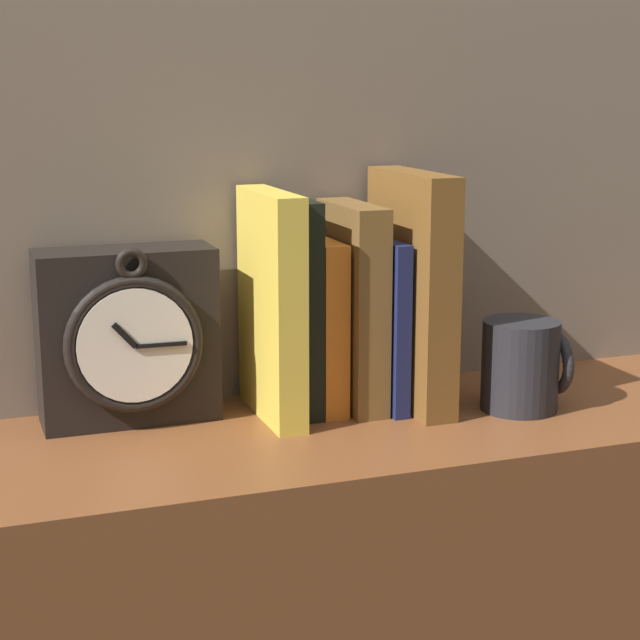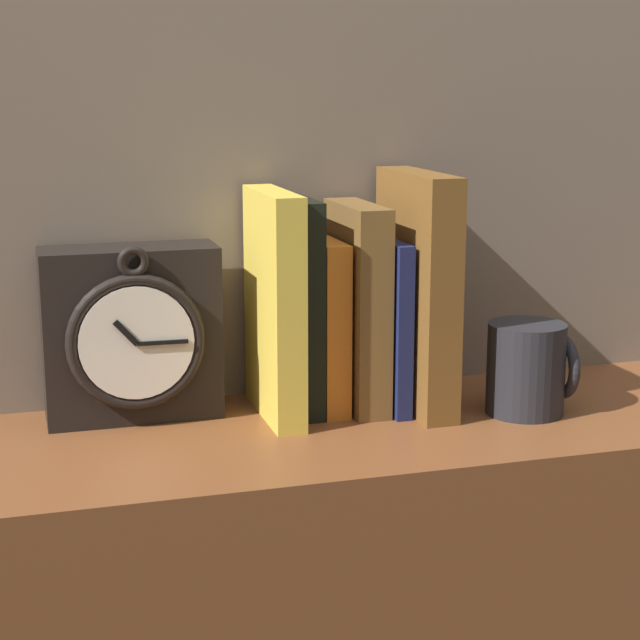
{
  "view_description": "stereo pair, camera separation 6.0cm",
  "coord_description": "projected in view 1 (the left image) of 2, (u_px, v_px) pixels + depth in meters",
  "views": [
    {
      "loc": [
        -0.35,
        -0.95,
        1.25
      ],
      "look_at": [
        0.0,
        0.0,
        1.02
      ],
      "focal_mm": 60.0,
      "sensor_mm": 36.0,
      "label": 1
    },
    {
      "loc": [
        -0.29,
        -0.97,
        1.25
      ],
      "look_at": [
        0.0,
        0.0,
        1.02
      ],
      "focal_mm": 60.0,
      "sensor_mm": 36.0,
      "label": 2
    }
  ],
  "objects": [
    {
      "name": "book_slot2_orange",
      "position": [
        319.0,
        324.0,
        1.12
      ],
      "size": [
        0.03,
        0.11,
        0.18
      ],
      "color": "orange",
      "rests_on": "bookshelf"
    },
    {
      "name": "book_slot4_navy",
      "position": [
        379.0,
        321.0,
        1.13
      ],
      "size": [
        0.02,
        0.13,
        0.18
      ],
      "color": "#181F4F",
      "rests_on": "bookshelf"
    },
    {
      "name": "clock",
      "position": [
        128.0,
        337.0,
        1.07
      ],
      "size": [
        0.18,
        0.08,
        0.18
      ],
      "color": "black",
      "rests_on": "bookshelf"
    },
    {
      "name": "book_slot0_yellow",
      "position": [
        271.0,
        306.0,
        1.08
      ],
      "size": [
        0.03,
        0.14,
        0.23
      ],
      "color": "gold",
      "rests_on": "bookshelf"
    },
    {
      "name": "book_slot3_brown",
      "position": [
        352.0,
        306.0,
        1.12
      ],
      "size": [
        0.04,
        0.13,
        0.22
      ],
      "color": "brown",
      "rests_on": "bookshelf"
    },
    {
      "name": "mug",
      "position": [
        523.0,
        365.0,
        1.12
      ],
      "size": [
        0.09,
        0.08,
        0.1
      ],
      "color": "#232328",
      "rests_on": "bookshelf"
    },
    {
      "name": "wall_back",
      "position": [
        267.0,
        28.0,
        1.13
      ],
      "size": [
        6.0,
        0.05,
        2.6
      ],
      "color": "#756656",
      "rests_on": "ground_plane"
    },
    {
      "name": "book_slot5_brown",
      "position": [
        412.0,
        290.0,
        1.12
      ],
      "size": [
        0.04,
        0.16,
        0.25
      ],
      "color": "brown",
      "rests_on": "bookshelf"
    },
    {
      "name": "book_slot1_black",
      "position": [
        292.0,
        306.0,
        1.11
      ],
      "size": [
        0.02,
        0.11,
        0.22
      ],
      "color": "black",
      "rests_on": "bookshelf"
    }
  ]
}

